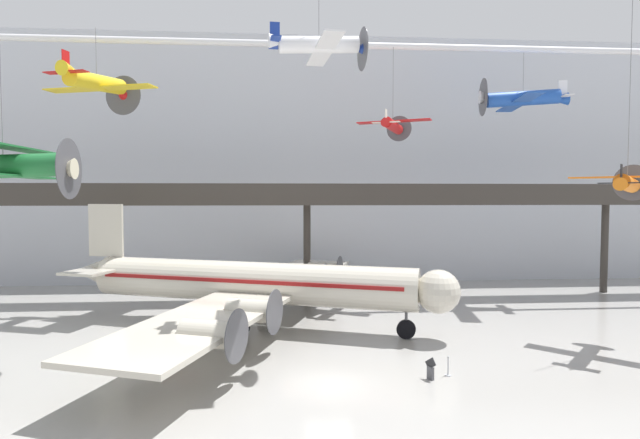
% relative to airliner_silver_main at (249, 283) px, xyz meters
% --- Properties ---
extents(ground_plane, '(260.00, 260.00, 0.00)m').
position_rel_airliner_silver_main_xyz_m(ground_plane, '(4.87, -11.84, -3.30)').
color(ground_plane, '#9E9B96').
extents(hangar_back_wall, '(140.00, 3.00, 27.59)m').
position_rel_airliner_silver_main_xyz_m(hangar_back_wall, '(4.87, 20.20, 10.49)').
color(hangar_back_wall, silver).
rests_on(hangar_back_wall, ground).
extents(mezzanine_walkway, '(110.00, 3.20, 10.94)m').
position_rel_airliner_silver_main_xyz_m(mezzanine_walkway, '(4.87, 9.88, 5.94)').
color(mezzanine_walkway, '#38332D').
rests_on(mezzanine_walkway, ground).
extents(ceiling_truss_beam, '(120.00, 0.60, 0.60)m').
position_rel_airliner_silver_main_xyz_m(ceiling_truss_beam, '(4.87, 8.09, 20.07)').
color(ceiling_truss_beam, silver).
extents(airliner_silver_main, '(29.67, 34.66, 9.15)m').
position_rel_airliner_silver_main_xyz_m(airliner_silver_main, '(0.00, 0.00, 0.00)').
color(airliner_silver_main, beige).
rests_on(airliner_silver_main, ground).
extents(suspended_plane_yellow_lowwing, '(9.48, 7.98, 6.29)m').
position_rel_airliner_silver_main_xyz_m(suspended_plane_yellow_lowwing, '(-12.17, 3.99, 15.46)').
color(suspended_plane_yellow_lowwing, yellow).
extents(suspended_plane_red_highwing, '(6.45, 5.69, 8.08)m').
position_rel_airliner_silver_main_xyz_m(suspended_plane_red_highwing, '(12.37, 7.05, 12.81)').
color(suspended_plane_red_highwing, red).
extents(suspended_plane_white_twin, '(5.89, 7.23, 5.74)m').
position_rel_airliner_silver_main_xyz_m(suspended_plane_white_twin, '(4.69, -7.41, 15.41)').
color(suspended_plane_white_twin, silver).
extents(suspended_plane_green_biplane, '(7.80, 9.57, 13.15)m').
position_rel_airliner_silver_main_xyz_m(suspended_plane_green_biplane, '(-12.91, -8.25, 8.20)').
color(suspended_plane_green_biplane, '#1E6B33').
extents(suspended_plane_blue_trainer, '(8.16, 9.93, 5.79)m').
position_rel_airliner_silver_main_xyz_m(suspended_plane_blue_trainer, '(24.88, 8.07, 15.53)').
color(suspended_plane_blue_trainer, '#1E4CAD').
extents(suspended_plane_orange_highwing, '(5.91, 5.86, 13.25)m').
position_rel_airliner_silver_main_xyz_m(suspended_plane_orange_highwing, '(24.73, -6.53, 7.37)').
color(suspended_plane_orange_highwing, orange).
extents(stanchion_barrier, '(0.36, 0.36, 1.08)m').
position_rel_airliner_silver_main_xyz_m(stanchion_barrier, '(11.49, -11.01, -2.98)').
color(stanchion_barrier, '#B2B5BA').
rests_on(stanchion_barrier, ground).
extents(info_sign_pedestal, '(0.42, 0.70, 1.24)m').
position_rel_airliner_silver_main_xyz_m(info_sign_pedestal, '(10.36, -11.52, -2.85)').
color(info_sign_pedestal, '#4C4C51').
rests_on(info_sign_pedestal, ground).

